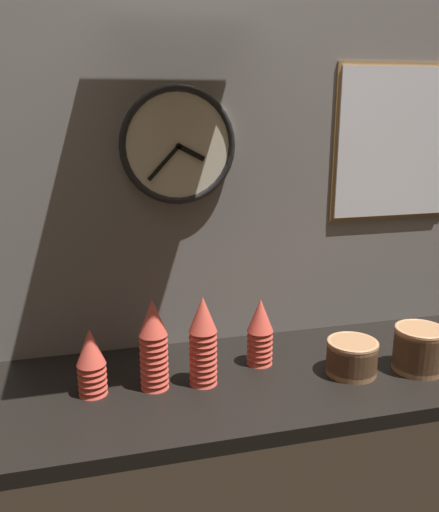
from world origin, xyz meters
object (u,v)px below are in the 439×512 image
cup_stack_left (91,361)px  bowl_stack_right (352,356)px  wall_clock (178,146)px  bowl_stack_far_right (419,348)px  cup_stack_center_right (260,332)px  menu_board (394,143)px  cup_stack_center (203,341)px  cup_stack_center_left (154,344)px

cup_stack_left → bowl_stack_right: (0.70, -0.07, -0.04)m
cup_stack_left → wall_clock: (0.28, 0.23, 0.52)m
cup_stack_left → bowl_stack_far_right: cup_stack_left is taller
cup_stack_left → bowl_stack_right: bearing=-5.4°
cup_stack_left → cup_stack_center_right: 0.47m
menu_board → bowl_stack_far_right: bearing=-102.6°
bowl_stack_far_right → wall_clock: size_ratio=0.42×
bowl_stack_right → bowl_stack_far_right: (0.19, -0.03, 0.01)m
cup_stack_center → bowl_stack_right: (0.41, -0.05, -0.07)m
bowl_stack_right → bowl_stack_far_right: 0.19m
wall_clock → menu_board: menu_board is taller
cup_stack_center_right → cup_stack_left: bearing=-173.5°
cup_stack_center → cup_stack_left: 0.29m
cup_stack_left → cup_stack_center_left: size_ratio=0.73×
wall_clock → menu_board: 0.69m
wall_clock → menu_board: (0.69, 0.01, -0.00)m
menu_board → wall_clock: bearing=-179.3°
bowl_stack_far_right → wall_clock: bearing=152.1°
cup_stack_center_left → bowl_stack_far_right: (0.73, -0.08, -0.06)m
bowl_stack_far_right → wall_clock: wall_clock is taller
cup_stack_center_right → menu_board: size_ratio=0.41×
bowl_stack_right → wall_clock: bearing=144.8°
cup_stack_center_left → bowl_stack_right: size_ratio=1.75×
cup_stack_center_left → menu_board: bearing=17.3°
bowl_stack_far_right → menu_board: 0.64m
cup_stack_center_right → wall_clock: size_ratio=0.59×
cup_stack_center → bowl_stack_right: 0.42m
cup_stack_center → wall_clock: size_ratio=0.74×
cup_stack_center_right → cup_stack_center_left: (-0.31, -0.06, 0.03)m
cup_stack_center_right → cup_stack_center: bearing=-158.0°
wall_clock → menu_board: size_ratio=0.69×
cup_stack_left → cup_stack_center_left: 0.16m
cup_stack_center_right → wall_clock: 0.57m
cup_stack_center → cup_stack_center_right: 0.20m
cup_stack_center_right → menu_board: bearing=20.7°
cup_stack_center → menu_board: (0.68, 0.26, 0.48)m
cup_stack_center_right → menu_board: 0.73m
cup_stack_center_left → cup_stack_center_right: bearing=11.5°
bowl_stack_right → wall_clock: 0.76m
cup_stack_center_right → bowl_stack_far_right: 0.45m
cup_stack_left → cup_stack_center_left: bearing=-3.6°
menu_board → cup_stack_center_right: bearing=-159.3°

